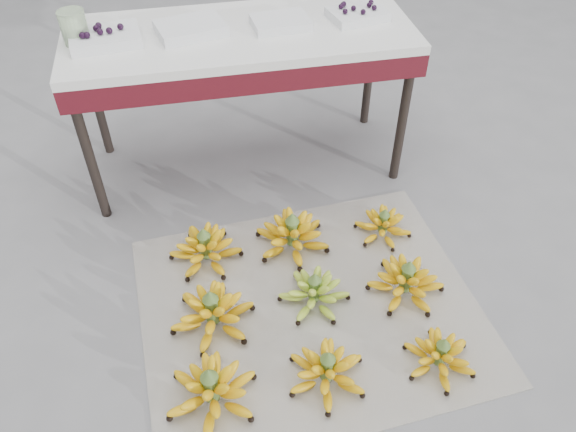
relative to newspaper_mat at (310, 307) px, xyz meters
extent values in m
plane|color=slate|center=(0.03, -0.01, 0.00)|extent=(60.00, 60.00, 0.00)
cube|color=white|center=(0.00, 0.00, 0.00)|extent=(1.32, 1.14, 0.01)
ellipsoid|color=#DEB000|center=(-0.40, -0.31, 0.05)|extent=(0.34, 0.34, 0.09)
ellipsoid|color=#DEB000|center=(-0.40, -0.31, 0.09)|extent=(0.24, 0.24, 0.07)
ellipsoid|color=#DEB000|center=(-0.40, -0.31, 0.13)|extent=(0.16, 0.16, 0.06)
cylinder|color=#4B682B|center=(-0.40, -0.31, 0.09)|extent=(0.05, 0.05, 0.12)
cone|color=#4B682B|center=(-0.40, -0.31, 0.17)|extent=(0.06, 0.06, 0.05)
ellipsoid|color=#DEB000|center=(-0.01, -0.31, 0.04)|extent=(0.28, 0.28, 0.08)
ellipsoid|color=#DEB000|center=(-0.01, -0.31, 0.08)|extent=(0.20, 0.20, 0.06)
ellipsoid|color=#DEB000|center=(-0.01, -0.31, 0.11)|extent=(0.13, 0.13, 0.05)
cylinder|color=#4B682B|center=(-0.01, -0.31, 0.08)|extent=(0.04, 0.04, 0.11)
cone|color=#4B682B|center=(-0.01, -0.31, 0.15)|extent=(0.05, 0.05, 0.04)
ellipsoid|color=#DEB000|center=(0.38, -0.33, 0.04)|extent=(0.27, 0.27, 0.07)
ellipsoid|color=#DEB000|center=(0.38, -0.33, 0.07)|extent=(0.19, 0.19, 0.05)
ellipsoid|color=#DEB000|center=(0.38, -0.33, 0.10)|extent=(0.12, 0.12, 0.05)
cylinder|color=#4B682B|center=(0.38, -0.33, 0.07)|extent=(0.04, 0.04, 0.10)
cone|color=#4B682B|center=(0.38, -0.33, 0.14)|extent=(0.05, 0.05, 0.04)
ellipsoid|color=#DEB000|center=(-0.36, 0.00, 0.05)|extent=(0.34, 0.34, 0.09)
ellipsoid|color=#DEB000|center=(-0.36, 0.00, 0.09)|extent=(0.24, 0.24, 0.07)
ellipsoid|color=#DEB000|center=(-0.36, 0.00, 0.13)|extent=(0.15, 0.15, 0.06)
cylinder|color=#4B682B|center=(-0.36, 0.00, 0.09)|extent=(0.05, 0.05, 0.12)
cone|color=#4B682B|center=(-0.36, 0.00, 0.17)|extent=(0.06, 0.06, 0.05)
ellipsoid|color=#89C038|center=(0.02, 0.02, 0.04)|extent=(0.33, 0.33, 0.08)
ellipsoid|color=#89C038|center=(0.02, 0.02, 0.08)|extent=(0.23, 0.23, 0.06)
ellipsoid|color=#89C038|center=(0.02, 0.02, 0.11)|extent=(0.15, 0.15, 0.05)
cylinder|color=#4B682B|center=(0.02, 0.02, 0.08)|extent=(0.04, 0.04, 0.11)
cone|color=#4B682B|center=(0.02, 0.02, 0.15)|extent=(0.05, 0.05, 0.04)
ellipsoid|color=#DEB000|center=(0.38, 0.00, 0.05)|extent=(0.37, 0.37, 0.09)
ellipsoid|color=#DEB000|center=(0.38, 0.00, 0.08)|extent=(0.26, 0.26, 0.06)
ellipsoid|color=#DEB000|center=(0.38, 0.00, 0.12)|extent=(0.17, 0.17, 0.05)
cylinder|color=#4B682B|center=(0.38, 0.00, 0.08)|extent=(0.05, 0.05, 0.12)
cone|color=#4B682B|center=(0.38, 0.00, 0.16)|extent=(0.06, 0.06, 0.04)
ellipsoid|color=#DEB000|center=(-0.36, 0.32, 0.05)|extent=(0.35, 0.35, 0.09)
ellipsoid|color=#DEB000|center=(-0.36, 0.32, 0.08)|extent=(0.24, 0.24, 0.06)
ellipsoid|color=#DEB000|center=(-0.36, 0.32, 0.12)|extent=(0.16, 0.16, 0.05)
cylinder|color=#4B682B|center=(-0.36, 0.32, 0.08)|extent=(0.05, 0.05, 0.12)
cone|color=#4B682B|center=(-0.36, 0.32, 0.16)|extent=(0.06, 0.06, 0.04)
ellipsoid|color=#DEB000|center=(0.00, 0.33, 0.05)|extent=(0.39, 0.39, 0.09)
ellipsoid|color=#DEB000|center=(0.00, 0.33, 0.09)|extent=(0.27, 0.27, 0.07)
ellipsoid|color=#DEB000|center=(0.00, 0.33, 0.13)|extent=(0.18, 0.18, 0.06)
cylinder|color=#4B682B|center=(0.00, 0.33, 0.09)|extent=(0.05, 0.05, 0.13)
cone|color=#4B682B|center=(0.00, 0.33, 0.17)|extent=(0.06, 0.06, 0.05)
ellipsoid|color=#DEB000|center=(0.39, 0.32, 0.04)|extent=(0.25, 0.25, 0.07)
ellipsoid|color=#DEB000|center=(0.39, 0.32, 0.07)|extent=(0.18, 0.18, 0.05)
ellipsoid|color=#DEB000|center=(0.39, 0.32, 0.10)|extent=(0.12, 0.12, 0.04)
cylinder|color=#4B682B|center=(0.39, 0.32, 0.07)|extent=(0.04, 0.04, 0.10)
cone|color=#4B682B|center=(0.39, 0.32, 0.13)|extent=(0.05, 0.05, 0.04)
cylinder|color=black|center=(-0.77, 0.69, 0.32)|extent=(0.04, 0.04, 0.65)
cylinder|color=black|center=(0.57, 0.69, 0.32)|extent=(0.04, 0.04, 0.65)
cylinder|color=black|center=(-0.77, 1.17, 0.32)|extent=(0.04, 0.04, 0.65)
cylinder|color=black|center=(0.57, 1.17, 0.32)|extent=(0.04, 0.04, 0.65)
cube|color=#490D15|center=(-0.10, 0.93, 0.60)|extent=(1.44, 0.58, 0.10)
cube|color=silver|center=(-0.10, 0.93, 0.67)|extent=(1.44, 0.58, 0.04)
cube|color=silver|center=(-0.63, 0.92, 0.71)|extent=(0.29, 0.22, 0.04)
sphere|color=black|center=(-0.69, 0.88, 0.74)|extent=(0.03, 0.03, 0.03)
sphere|color=black|center=(-0.57, 0.93, 0.74)|extent=(0.03, 0.03, 0.03)
sphere|color=black|center=(-0.71, 0.88, 0.74)|extent=(0.03, 0.03, 0.03)
sphere|color=black|center=(-0.61, 0.90, 0.74)|extent=(0.03, 0.03, 0.03)
sphere|color=black|center=(-0.66, 0.93, 0.74)|extent=(0.03, 0.03, 0.03)
sphere|color=black|center=(-0.65, 0.96, 0.74)|extent=(0.03, 0.03, 0.03)
sphere|color=black|center=(-0.71, 0.93, 0.74)|extent=(0.03, 0.03, 0.03)
sphere|color=black|center=(-0.64, 0.90, 0.74)|extent=(0.03, 0.03, 0.03)
cube|color=silver|center=(-0.30, 0.94, 0.71)|extent=(0.30, 0.25, 0.04)
cube|color=silver|center=(0.07, 0.92, 0.71)|extent=(0.24, 0.18, 0.04)
cube|color=silver|center=(0.40, 0.94, 0.71)|extent=(0.26, 0.21, 0.04)
sphere|color=black|center=(0.34, 0.96, 0.74)|extent=(0.02, 0.02, 0.02)
sphere|color=black|center=(0.47, 0.92, 0.74)|extent=(0.02, 0.02, 0.02)
sphere|color=black|center=(0.35, 0.97, 0.74)|extent=(0.02, 0.02, 0.02)
sphere|color=black|center=(0.34, 0.91, 0.74)|extent=(0.02, 0.02, 0.02)
sphere|color=black|center=(0.35, 0.98, 0.74)|extent=(0.02, 0.02, 0.02)
sphere|color=black|center=(0.41, 0.89, 0.74)|extent=(0.02, 0.02, 0.02)
sphere|color=black|center=(0.46, 0.95, 0.74)|extent=(0.02, 0.02, 0.02)
sphere|color=black|center=(0.47, 0.97, 0.74)|extent=(0.02, 0.02, 0.02)
sphere|color=black|center=(0.38, 0.93, 0.74)|extent=(0.02, 0.02, 0.02)
cylinder|color=#CFEDBC|center=(-0.74, 0.94, 0.75)|extent=(0.12, 0.12, 0.13)
camera|label=1|loc=(-0.34, -1.26, 1.72)|focal=35.00mm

